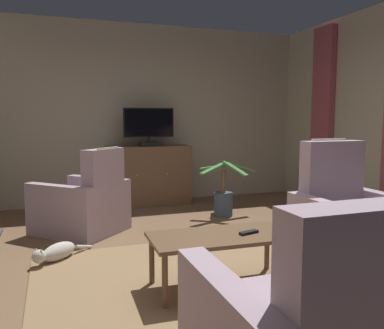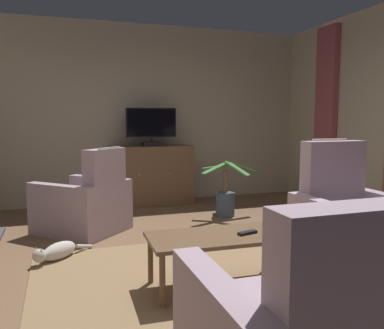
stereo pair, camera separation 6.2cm
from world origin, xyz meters
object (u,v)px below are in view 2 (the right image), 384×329
at_px(tv_remote, 247,233).
at_px(sofa_floral, 349,327).
at_px(cat, 57,251).
at_px(armchair_in_far_corner, 85,206).
at_px(tv_cabinet, 151,177).
at_px(television, 151,126).
at_px(coffee_table, 221,240).
at_px(armchair_facing_sofa, 352,227).
at_px(potted_plant_small_fern_corner, 226,199).

xyz_separation_m(tv_remote, sofa_floral, (-0.08, -1.29, -0.12)).
bearing_deg(cat, armchair_in_far_corner, 70.61).
relative_size(tv_cabinet, television, 1.67).
height_order(coffee_table, armchair_in_far_corner, armchair_in_far_corner).
bearing_deg(sofa_floral, coffee_table, 95.71).
bearing_deg(armchair_facing_sofa, tv_cabinet, 111.40).
distance_m(tv_cabinet, potted_plant_small_fern_corner, 1.35).
xyz_separation_m(tv_cabinet, television, (-0.00, -0.05, 0.80)).
height_order(television, cat, television).
bearing_deg(armchair_in_far_corner, armchair_facing_sofa, -38.76).
relative_size(sofa_floral, potted_plant_small_fern_corner, 1.62).
height_order(armchair_facing_sofa, armchair_in_far_corner, armchair_facing_sofa).
bearing_deg(television, tv_remote, -89.22).
bearing_deg(armchair_facing_sofa, potted_plant_small_fern_corner, 101.23).
bearing_deg(potted_plant_small_fern_corner, television, 128.79).
bearing_deg(tv_remote, tv_cabinet, -104.20).
xyz_separation_m(coffee_table, sofa_floral, (0.13, -1.34, -0.06)).
distance_m(television, armchair_in_far_corner, 1.87).
bearing_deg(potted_plant_small_fern_corner, sofa_floral, -103.47).
bearing_deg(tv_cabinet, coffee_table, -92.92).
relative_size(armchair_in_far_corner, cat, 2.14).
height_order(tv_remote, sofa_floral, sofa_floral).
bearing_deg(cat, potted_plant_small_fern_corner, 26.69).
distance_m(coffee_table, tv_remote, 0.22).
height_order(tv_cabinet, tv_remote, tv_cabinet).
relative_size(tv_cabinet, sofa_floral, 0.86).
xyz_separation_m(television, armchair_facing_sofa, (1.22, -3.06, -0.90)).
distance_m(tv_cabinet, sofa_floral, 4.60).
height_order(coffee_table, sofa_floral, sofa_floral).
bearing_deg(coffee_table, potted_plant_small_fern_corner, 65.93).
height_order(television, sofa_floral, television).
xyz_separation_m(coffee_table, armchair_in_far_corner, (-0.92, 2.00, -0.07)).
relative_size(tv_remote, armchair_in_far_corner, 0.14).
relative_size(tv_remote, cat, 0.30).
bearing_deg(coffee_table, television, 87.03).
bearing_deg(armchair_facing_sofa, armchair_in_far_corner, 141.24).
distance_m(television, sofa_floral, 4.63).
distance_m(tv_cabinet, armchair_facing_sofa, 3.35).
height_order(tv_cabinet, cat, tv_cabinet).
relative_size(television, tv_remote, 4.56).
xyz_separation_m(television, potted_plant_small_fern_corner, (0.81, -1.01, -0.99)).
distance_m(tv_cabinet, television, 0.80).
distance_m(sofa_floral, potted_plant_small_fern_corner, 3.63).
height_order(tv_cabinet, sofa_floral, sofa_floral).
bearing_deg(television, potted_plant_small_fern_corner, -51.21).
height_order(coffee_table, cat, coffee_table).
distance_m(tv_cabinet, armchair_in_far_corner, 1.67).
distance_m(sofa_floral, cat, 2.79).
height_order(sofa_floral, armchair_facing_sofa, armchair_facing_sofa).
xyz_separation_m(tv_cabinet, tv_remote, (0.04, -3.31, 0.00)).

